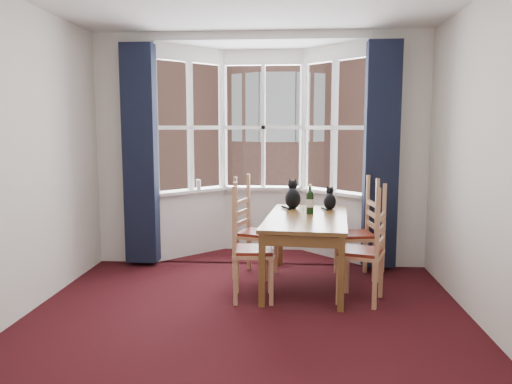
# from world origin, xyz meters

# --- Properties ---
(floor) EXTENTS (4.50, 4.50, 0.00)m
(floor) POSITION_xyz_m (0.00, 0.00, 0.00)
(floor) COLOR black
(floor) RESTS_ON ground
(wall_right) EXTENTS (0.00, 4.50, 4.50)m
(wall_right) POSITION_xyz_m (2.00, 0.00, 1.40)
(wall_right) COLOR silver
(wall_right) RESTS_ON floor
(wall_near) EXTENTS (4.00, 0.00, 4.00)m
(wall_near) POSITION_xyz_m (0.00, -2.25, 1.40)
(wall_near) COLOR silver
(wall_near) RESTS_ON floor
(wall_back_pier_left) EXTENTS (0.70, 0.12, 2.80)m
(wall_back_pier_left) POSITION_xyz_m (-1.65, 2.25, 1.40)
(wall_back_pier_left) COLOR silver
(wall_back_pier_left) RESTS_ON floor
(wall_back_pier_right) EXTENTS (0.70, 0.12, 2.80)m
(wall_back_pier_right) POSITION_xyz_m (1.65, 2.25, 1.40)
(wall_back_pier_right) COLOR silver
(wall_back_pier_right) RESTS_ON floor
(bay_window) EXTENTS (2.76, 0.94, 2.80)m
(bay_window) POSITION_xyz_m (0.00, 2.75, 1.40)
(bay_window) COLOR white
(bay_window) RESTS_ON floor
(curtain_left) EXTENTS (0.38, 0.22, 2.60)m
(curtain_left) POSITION_xyz_m (-1.42, 2.07, 1.35)
(curtain_left) COLOR black
(curtain_left) RESTS_ON floor
(curtain_right) EXTENTS (0.38, 0.22, 2.60)m
(curtain_right) POSITION_xyz_m (1.42, 2.07, 1.35)
(curtain_right) COLOR black
(curtain_right) RESTS_ON floor
(dining_table) EXTENTS (0.97, 1.62, 0.74)m
(dining_table) POSITION_xyz_m (0.55, 1.42, 0.66)
(dining_table) COLOR brown
(dining_table) RESTS_ON floor
(chair_left_near) EXTENTS (0.43, 0.45, 0.92)m
(chair_left_near) POSITION_xyz_m (-0.07, 0.94, 0.47)
(chair_left_near) COLOR tan
(chair_left_near) RESTS_ON floor
(chair_left_far) EXTENTS (0.51, 0.53, 0.92)m
(chair_left_far) POSITION_xyz_m (-0.09, 1.76, 0.47)
(chair_left_far) COLOR tan
(chair_left_far) RESTS_ON floor
(chair_right_near) EXTENTS (0.51, 0.53, 0.92)m
(chair_right_near) POSITION_xyz_m (1.15, 0.93, 0.47)
(chair_right_near) COLOR tan
(chair_right_near) RESTS_ON floor
(chair_right_far) EXTENTS (0.45, 0.47, 0.92)m
(chair_right_far) POSITION_xyz_m (1.20, 1.74, 0.47)
(chair_right_far) COLOR tan
(chair_right_far) RESTS_ON floor
(cat_left) EXTENTS (0.19, 0.26, 0.35)m
(cat_left) POSITION_xyz_m (0.41, 1.96, 0.88)
(cat_left) COLOR black
(cat_left) RESTS_ON dining_table
(cat_right) EXTENTS (0.15, 0.21, 0.28)m
(cat_right) POSITION_xyz_m (0.83, 1.91, 0.85)
(cat_right) COLOR black
(cat_right) RESTS_ON dining_table
(wine_bottle) EXTENTS (0.08, 0.08, 0.32)m
(wine_bottle) POSITION_xyz_m (0.59, 1.60, 0.88)
(wine_bottle) COLOR black
(wine_bottle) RESTS_ON dining_table
(candle_tall) EXTENTS (0.06, 0.06, 0.13)m
(candle_tall) POSITION_xyz_m (-0.82, 2.60, 0.94)
(candle_tall) COLOR white
(candle_tall) RESTS_ON bay_window
(street) EXTENTS (80.00, 80.00, 0.00)m
(street) POSITION_xyz_m (0.00, 32.25, -6.00)
(street) COLOR #333335
(street) RESTS_ON ground
(tenement_building) EXTENTS (18.40, 7.80, 15.20)m
(tenement_building) POSITION_xyz_m (0.00, 14.01, 1.60)
(tenement_building) COLOR #8F5A49
(tenement_building) RESTS_ON street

